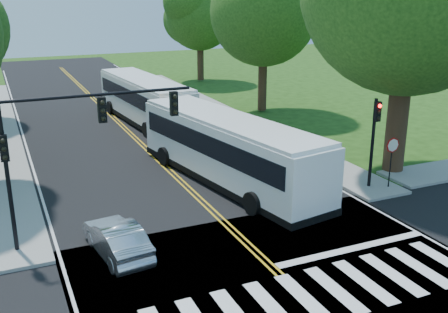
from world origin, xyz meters
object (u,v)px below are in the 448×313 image
signal_ne (374,131)px  hatchback (117,239)px  bus_follow (145,100)px  signal_nw (72,134)px  dark_sedan (247,146)px  suv (278,153)px  bus_lead (228,149)px

signal_ne → hatchback: size_ratio=1.09×
bus_follow → signal_nw: bearing=61.6°
dark_sedan → suv: bearing=107.6°
signal_nw → bus_follow: signal_nw is taller
suv → signal_ne: bearing=127.4°
bus_follow → suv: bus_follow is taller
bus_lead → hatchback: size_ratio=3.32×
bus_lead → dark_sedan: (2.76, 3.35, -1.10)m
bus_lead → bus_follow: bus_lead is taller
bus_lead → suv: size_ratio=2.56×
signal_ne → hatchback: (-12.99, -1.67, -2.29)m
signal_nw → dark_sedan: size_ratio=1.50×
bus_follow → dark_sedan: (3.11, -10.72, -1.05)m
hatchback → signal_ne: bearing=-179.9°
bus_lead → signal_nw: bearing=15.0°
bus_lead → suv: bearing=-169.9°
signal_nw → suv: 13.29m
bus_lead → hatchback: 8.90m
signal_ne → bus_lead: 7.17m
bus_follow → hatchback: 20.60m
bus_follow → suv: 13.39m
hatchback → dark_sedan: 13.10m
signal_nw → dark_sedan: (10.81, 7.09, -3.68)m
signal_ne → suv: size_ratio=0.84×
bus_follow → suv: (4.02, -12.73, -1.01)m
signal_ne → dark_sedan: size_ratio=0.92×
signal_ne → dark_sedan: (-3.25, 7.08, -2.26)m
hatchback → suv: size_ratio=0.77×
signal_nw → bus_lead: signal_nw is taller
hatchback → dark_sedan: bearing=-145.3°
bus_follow → bus_lead: bearing=86.3°
suv → bus_lead: bearing=32.8°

